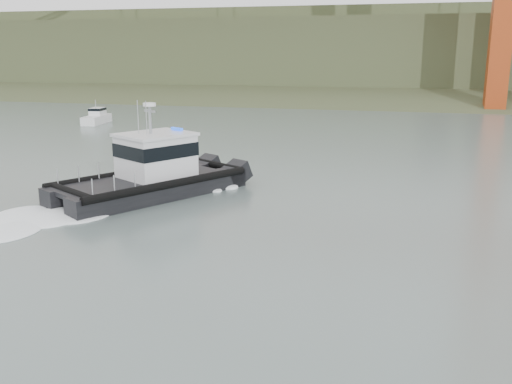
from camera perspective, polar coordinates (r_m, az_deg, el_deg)
ground at (r=21.15m, az=-2.29°, el=-10.98°), size 400.00×400.00×0.00m
headlands at (r=143.92m, az=13.12°, el=12.80°), size 500.00×105.36×27.12m
patrol_boat at (r=36.51m, az=-10.38°, el=1.99°), size 10.13×13.01×6.03m
motorboat at (r=75.53m, az=-15.63°, el=7.21°), size 2.58×5.79×3.08m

